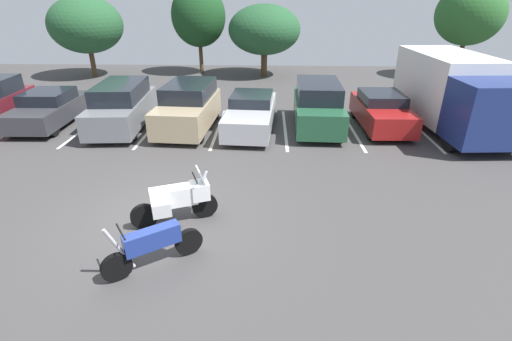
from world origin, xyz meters
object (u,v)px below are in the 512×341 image
(motorcycle_touring, at_px, (177,199))
(car_grey, at_px, (122,106))
(box_truck, at_px, (453,91))
(car_charcoal, at_px, (49,108))
(car_green, at_px, (318,106))
(motorcycle_second, at_px, (152,245))
(car_tan, at_px, (188,107))
(car_red, at_px, (381,111))
(car_silver, at_px, (251,113))

(motorcycle_touring, distance_m, car_grey, 8.25)
(car_grey, bearing_deg, box_truck, 1.14)
(car_charcoal, bearing_deg, box_truck, 0.14)
(car_charcoal, bearing_deg, car_green, -0.16)
(motorcycle_second, height_order, box_truck, box_truck)
(motorcycle_touring, xyz_separation_m, car_tan, (-1.11, 7.12, 0.27))
(car_charcoal, bearing_deg, motorcycle_second, -52.24)
(car_red, height_order, box_truck, box_truck)
(car_silver, bearing_deg, car_tan, -180.00)
(car_charcoal, bearing_deg, car_red, 0.12)
(car_tan, bearing_deg, car_red, 2.67)
(car_tan, relative_size, car_silver, 0.92)
(car_charcoal, height_order, car_grey, car_grey)
(car_charcoal, bearing_deg, car_grey, -4.02)
(car_grey, relative_size, car_silver, 1.03)
(motorcycle_second, distance_m, car_green, 10.19)
(car_charcoal, distance_m, car_green, 11.57)
(motorcycle_touring, bearing_deg, car_charcoal, 134.21)
(car_tan, relative_size, box_truck, 0.64)
(motorcycle_touring, xyz_separation_m, car_charcoal, (-7.26, 7.47, 0.05))
(box_truck, bearing_deg, car_tan, -177.95)
(car_grey, bearing_deg, car_red, 1.37)
(car_silver, xyz_separation_m, car_green, (2.80, 0.32, 0.25))
(car_tan, bearing_deg, motorcycle_touring, -81.10)
(motorcycle_touring, height_order, car_tan, car_tan)
(box_truck, bearing_deg, car_grey, -178.86)
(car_green, relative_size, car_red, 1.08)
(car_charcoal, height_order, car_silver, car_charcoal)
(car_tan, bearing_deg, car_green, 3.35)
(car_grey, xyz_separation_m, box_truck, (13.78, 0.27, 0.67))
(car_silver, bearing_deg, car_grey, 178.77)
(motorcycle_second, relative_size, car_red, 0.44)
(car_silver, bearing_deg, car_green, 6.47)
(car_grey, xyz_separation_m, car_green, (8.27, 0.20, 0.03))
(car_red, xyz_separation_m, box_truck, (2.81, 0.01, 0.86))
(car_grey, height_order, car_green, car_green)
(car_tan, relative_size, car_red, 1.05)
(car_green, bearing_deg, car_silver, -173.53)
(car_green, relative_size, box_truck, 0.66)
(car_charcoal, relative_size, car_grey, 0.89)
(box_truck, bearing_deg, car_charcoal, -179.86)
(motorcycle_touring, xyz_separation_m, car_green, (4.31, 7.43, 0.29))
(motorcycle_touring, xyz_separation_m, motorcycle_second, (-0.15, -1.72, -0.10))
(car_tan, bearing_deg, box_truck, 2.05)
(car_red, bearing_deg, box_truck, 0.24)
(car_green, bearing_deg, car_red, 1.31)
(car_charcoal, relative_size, car_tan, 0.98)
(motorcycle_second, height_order, car_tan, car_tan)
(car_charcoal, distance_m, car_grey, 3.31)
(car_tan, bearing_deg, car_silver, 0.00)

